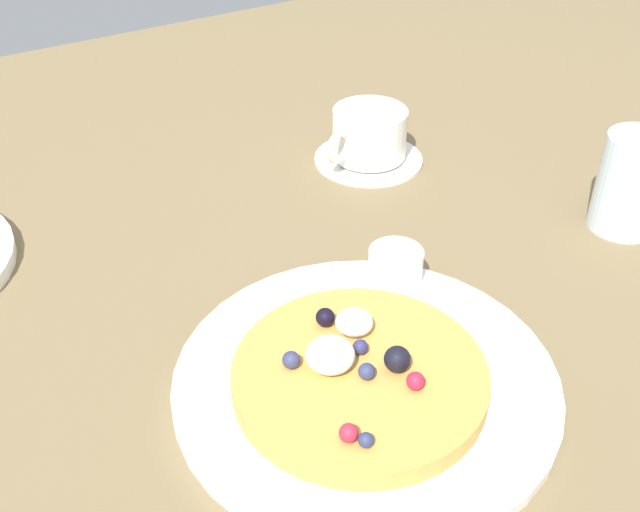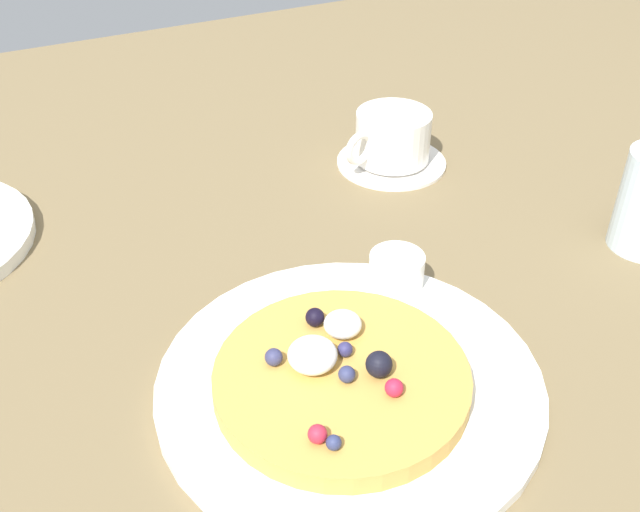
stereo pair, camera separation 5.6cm
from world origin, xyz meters
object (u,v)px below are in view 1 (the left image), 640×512
(water_glass, at_px, (632,183))
(syrup_ramekin, at_px, (395,265))
(coffee_saucer, at_px, (368,158))
(coffee_cup, at_px, (369,133))
(pancake_plate, at_px, (366,380))

(water_glass, bearing_deg, syrup_ramekin, 171.19)
(syrup_ramekin, relative_size, coffee_saucer, 0.39)
(syrup_ramekin, height_order, coffee_saucer, syrup_ramekin)
(syrup_ramekin, height_order, water_glass, water_glass)
(coffee_cup, bearing_deg, coffee_saucer, 15.57)
(coffee_cup, bearing_deg, syrup_ramekin, -119.12)
(coffee_cup, bearing_deg, pancake_plate, -125.15)
(pancake_plate, height_order, coffee_cup, coffee_cup)
(water_glass, bearing_deg, coffee_cup, 119.70)
(coffee_cup, xyz_separation_m, water_glass, (0.14, -0.24, 0.01))
(pancake_plate, bearing_deg, water_glass, 7.60)
(coffee_saucer, distance_m, coffee_cup, 0.03)
(syrup_ramekin, distance_m, water_glass, 0.25)
(coffee_saucer, xyz_separation_m, coffee_cup, (-0.00, -0.00, 0.03))
(coffee_saucer, xyz_separation_m, water_glass, (0.14, -0.24, 0.04))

